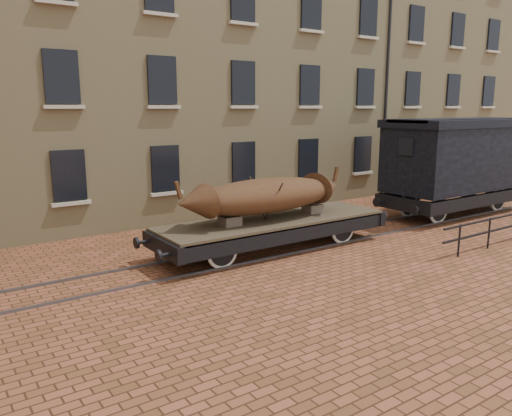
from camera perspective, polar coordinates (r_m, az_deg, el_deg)
ground at (r=16.58m, az=5.15°, el=-4.12°), size 90.00×90.00×0.00m
warehouse_cream at (r=26.02m, az=-4.00°, el=17.05°), size 40.00×10.19×14.00m
rail_track at (r=16.57m, az=5.15°, el=-4.02°), size 30.00×1.52×0.06m
flatcar_wagon at (r=15.70m, az=2.02°, el=-1.94°), size 8.53×2.31×1.29m
iron_boat at (r=15.32m, az=1.08°, el=1.45°), size 6.06×1.77×1.47m
goods_van at (r=22.41m, az=22.11°, el=5.65°), size 7.73×2.82×4.00m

